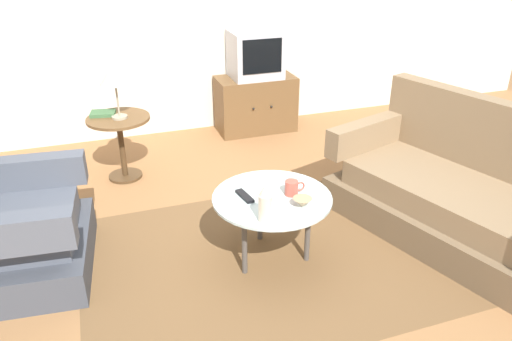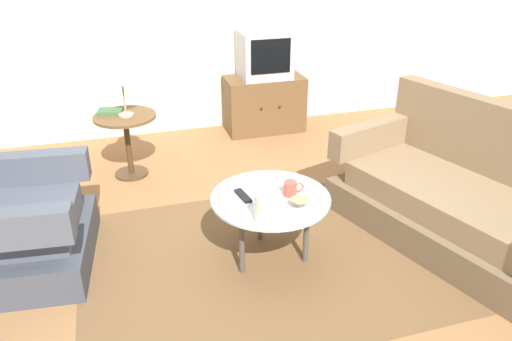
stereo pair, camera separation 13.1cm
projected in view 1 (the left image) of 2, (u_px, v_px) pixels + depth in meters
name	position (u px, v px, depth m)	size (l,w,h in m)	color
ground_plane	(260.00, 255.00, 3.40)	(16.00, 16.00, 0.00)	olive
back_wall	(176.00, 2.00, 4.95)	(9.00, 0.12, 2.70)	beige
area_rug	(271.00, 257.00, 3.38)	(2.51, 1.81, 0.00)	brown
armchair	(3.00, 233.00, 3.10)	(0.98, 1.02, 0.92)	#3E424B
couch	(462.00, 197.00, 3.52)	(1.38, 1.98, 0.95)	brown
coffee_table	(272.00, 202.00, 3.19)	(0.77, 0.77, 0.48)	#B2C6C1
side_table	(120.00, 134.00, 4.28)	(0.54, 0.54, 0.57)	brown
tv_stand	(256.00, 104.00, 5.37)	(0.84, 0.45, 0.59)	brown
television	(255.00, 54.00, 5.14)	(0.52, 0.44, 0.48)	#B7B7BC
table_lamp	(114.00, 76.00, 4.03)	(0.24, 0.24, 0.46)	#9E937A
vase	(265.00, 203.00, 2.86)	(0.08, 0.08, 0.24)	beige
mug	(292.00, 188.00, 3.17)	(0.14, 0.09, 0.10)	#B74C3D
bowl	(302.00, 202.00, 3.04)	(0.12, 0.12, 0.06)	tan
tv_remote_dark	(245.00, 196.00, 3.16)	(0.08, 0.18, 0.02)	black
book	(103.00, 113.00, 4.25)	(0.23, 0.19, 0.03)	#3D663D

